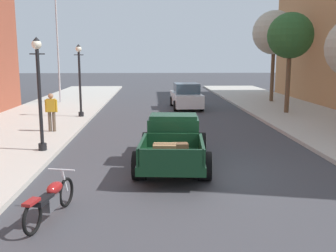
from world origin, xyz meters
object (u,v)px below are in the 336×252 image
motorcycle_parked (50,199)px  street_tree_second (290,36)px  street_lamp_far (80,75)px  hotrod_truck_dark_green (173,141)px  street_lamp_near (39,86)px  flagpole (60,21)px  pedestrian_sidewalk_left (51,110)px  street_tree_third (274,33)px  car_background_white (186,97)px

motorcycle_parked → street_tree_second: street_tree_second is taller
street_lamp_far → hotrod_truck_dark_green: bearing=-63.8°
street_lamp_near → flagpole: (-2.51, 14.62, 3.39)m
pedestrian_sidewalk_left → street_tree_second: bearing=23.6°
hotrod_truck_dark_green → motorcycle_parked: 4.98m
street_tree_second → hotrod_truck_dark_green: bearing=-125.1°
hotrod_truck_dark_green → street_lamp_far: bearing=116.2°
flagpole → street_tree_third: bearing=-0.1°
street_lamp_near → hotrod_truck_dark_green: bearing=-17.7°
hotrod_truck_dark_green → street_tree_second: (7.15, 10.19, 3.73)m
street_lamp_near → flagpole: bearing=99.7°
street_lamp_far → street_tree_second: 11.90m
street_lamp_far → flagpole: bearing=109.7°
motorcycle_parked → street_lamp_far: bearing=97.4°
flagpole → street_tree_third: flagpole is taller
hotrod_truck_dark_green → motorcycle_parked: hotrod_truck_dark_green is taller
street_lamp_far → motorcycle_parked: bearing=-82.6°
street_tree_second → flagpole: bearing=157.5°
street_lamp_near → car_background_white: bearing=63.2°
street_lamp_near → street_tree_third: size_ratio=0.60×
street_lamp_near → street_lamp_far: (-0.05, 7.75, 0.00)m
flagpole → hotrod_truck_dark_green: bearing=-66.5°
pedestrian_sidewalk_left → street_tree_third: street_tree_third is taller
street_lamp_far → flagpole: size_ratio=0.42×
street_lamp_far → street_tree_third: bearing=28.5°
car_background_white → street_tree_second: 7.41m
car_background_white → street_tree_second: bearing=-29.8°
flagpole → street_tree_second: 15.34m
car_background_white → pedestrian_sidewalk_left: (-6.58, -8.48, 0.32)m
hotrod_truck_dark_green → flagpole: bearing=113.5°
motorcycle_parked → street_tree_third: size_ratio=0.32×
car_background_white → street_tree_third: 8.17m
motorcycle_parked → street_tree_third: bearing=61.7°
hotrod_truck_dark_green → street_tree_third: size_ratio=0.78×
hotrod_truck_dark_green → street_tree_third: bearing=63.3°
street_lamp_far → street_tree_second: street_tree_second is taller
car_background_white → pedestrian_sidewalk_left: bearing=-127.8°
hotrod_truck_dark_green → car_background_white: 13.47m
motorcycle_parked → hotrod_truck_dark_green: bearing=56.0°
hotrod_truck_dark_green → street_tree_second: size_ratio=0.89×
car_background_white → motorcycle_parked: bearing=-104.0°
flagpole → street_lamp_near: bearing=-80.3°
motorcycle_parked → street_tree_third: street_tree_third is taller
motorcycle_parked → pedestrian_sidewalk_left: size_ratio=1.26×
flagpole → street_tree_third: 15.04m
motorcycle_parked → flagpole: bearing=101.7°
street_lamp_far → street_tree_third: size_ratio=0.60×
flagpole → street_lamp_far: bearing=-70.3°
pedestrian_sidewalk_left → street_lamp_near: 3.75m
street_lamp_far → flagpole: flagpole is taller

